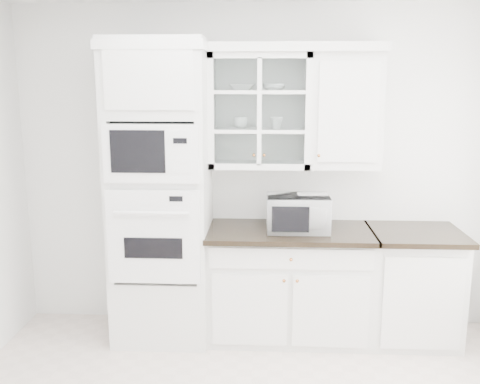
{
  "coord_description": "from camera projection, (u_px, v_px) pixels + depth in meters",
  "views": [
    {
      "loc": [
        0.09,
        -2.71,
        2.08
      ],
      "look_at": [
        -0.1,
        1.05,
        1.3
      ],
      "focal_mm": 40.0,
      "sensor_mm": 36.0,
      "label": 1
    }
  ],
  "objects": [
    {
      "name": "room_shell",
      "position": [
        252.0,
        134.0,
        3.13
      ],
      "size": [
        4.0,
        3.5,
        2.7
      ],
      "color": "white",
      "rests_on": "ground"
    },
    {
      "name": "oven_column",
      "position": [
        161.0,
        194.0,
        4.26
      ],
      "size": [
        0.76,
        0.68,
        2.4
      ],
      "color": "silver",
      "rests_on": "ground"
    },
    {
      "name": "base_cabinet_run",
      "position": [
        289.0,
        282.0,
        4.38
      ],
      "size": [
        1.32,
        0.67,
        0.92
      ],
      "color": "silver",
      "rests_on": "ground"
    },
    {
      "name": "extra_base_cabinet",
      "position": [
        412.0,
        285.0,
        4.33
      ],
      "size": [
        0.72,
        0.67,
        0.92
      ],
      "color": "silver",
      "rests_on": "ground"
    },
    {
      "name": "upper_cabinet_glass",
      "position": [
        260.0,
        111.0,
        4.25
      ],
      "size": [
        0.8,
        0.33,
        0.9
      ],
      "color": "silver",
      "rests_on": "room_shell"
    },
    {
      "name": "upper_cabinet_solid",
      "position": [
        345.0,
        111.0,
        4.21
      ],
      "size": [
        0.55,
        0.33,
        0.9
      ],
      "primitive_type": "cube",
      "color": "silver",
      "rests_on": "room_shell"
    },
    {
      "name": "crown_molding",
      "position": [
        247.0,
        48.0,
        4.13
      ],
      "size": [
        2.14,
        0.38,
        0.07
      ],
      "primitive_type": "cube",
      "color": "white",
      "rests_on": "room_shell"
    },
    {
      "name": "countertop_microwave",
      "position": [
        298.0,
        213.0,
        4.23
      ],
      "size": [
        0.5,
        0.42,
        0.28
      ],
      "primitive_type": "imported",
      "rotation": [
        0.0,
        0.0,
        3.16
      ],
      "color": "white",
      "rests_on": "base_cabinet_run"
    },
    {
      "name": "bowl_a",
      "position": [
        242.0,
        87.0,
        4.21
      ],
      "size": [
        0.22,
        0.22,
        0.05
      ],
      "primitive_type": "imported",
      "rotation": [
        0.0,
        0.0,
        -0.05
      ],
      "color": "white",
      "rests_on": "upper_cabinet_glass"
    },
    {
      "name": "bowl_b",
      "position": [
        274.0,
        87.0,
        4.19
      ],
      "size": [
        0.2,
        0.2,
        0.06
      ],
      "primitive_type": "imported",
      "rotation": [
        0.0,
        0.0,
        0.17
      ],
      "color": "white",
      "rests_on": "upper_cabinet_glass"
    },
    {
      "name": "cup_a",
      "position": [
        241.0,
        123.0,
        4.29
      ],
      "size": [
        0.14,
        0.14,
        0.09
      ],
      "primitive_type": "imported",
      "rotation": [
        0.0,
        0.0,
        -0.21
      ],
      "color": "white",
      "rests_on": "upper_cabinet_glass"
    },
    {
      "name": "cup_b",
      "position": [
        277.0,
        123.0,
        4.24
      ],
      "size": [
        0.12,
        0.12,
        0.1
      ],
      "primitive_type": "imported",
      "rotation": [
        0.0,
        0.0,
        0.17
      ],
      "color": "white",
      "rests_on": "upper_cabinet_glass"
    }
  ]
}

